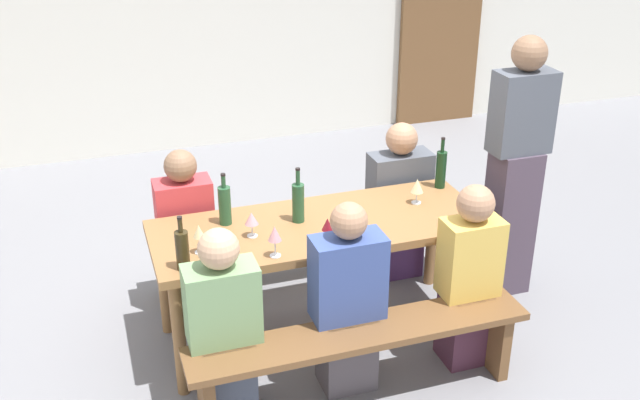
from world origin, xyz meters
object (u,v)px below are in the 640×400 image
object	(u,v)px
wine_bottle_1	(182,249)
wine_glass_3	(417,186)
standing_host	(515,173)
wine_glass_4	(252,219)
bench_near	(360,346)
seated_guest_near_2	(468,279)
tasting_table	(320,236)
bench_far	(289,233)
wine_glass_1	(327,226)
seated_guest_near_0	(224,328)
wine_glass_0	(275,235)
wooden_door	(441,25)
seated_guest_near_1	(347,303)
seated_guest_far_1	(398,205)
seated_guest_far_0	(186,236)
wine_bottle_2	(298,202)
wine_bottle_3	(441,169)
wine_bottle_0	(225,205)
wine_glass_2	(199,233)

from	to	relation	value
wine_bottle_1	wine_glass_3	world-z (taller)	wine_bottle_1
standing_host	wine_glass_4	bearing A→B (deg)	4.24
bench_near	seated_guest_near_2	world-z (taller)	seated_guest_near_2
tasting_table	bench_far	world-z (taller)	tasting_table
wine_glass_1	wine_bottle_1	bearing A→B (deg)	-177.01
wine_glass_3	seated_guest_near_0	world-z (taller)	seated_guest_near_0
bench_far	wine_glass_0	world-z (taller)	wine_glass_0
wine_glass_0	wine_glass_1	xyz separation A→B (m)	(0.32, 0.07, -0.03)
wooden_door	wine_glass_3	world-z (taller)	wooden_door
seated_guest_near_1	seated_guest_far_1	size ratio (longest dim) A/B	1.01
wine_glass_0	wooden_door	bearing A→B (deg)	52.48
wine_bottle_1	wine_glass_3	size ratio (longest dim) A/B	1.89
wooden_door	seated_guest_near_1	xyz separation A→B (m)	(-2.48, -3.88, -0.52)
wine_glass_4	seated_guest_far_0	world-z (taller)	seated_guest_far_0
wine_bottle_2	wine_bottle_3	bearing A→B (deg)	9.86
wine_bottle_0	wine_glass_3	size ratio (longest dim) A/B	1.97
wine_glass_2	seated_guest_far_0	size ratio (longest dim) A/B	0.15
wooden_door	tasting_table	xyz separation A→B (m)	(-2.46, -3.36, -0.39)
wine_bottle_2	bench_near	bearing A→B (deg)	-81.54
wine_bottle_3	seated_guest_far_0	distance (m)	1.66
wine_glass_1	seated_guest_near_1	distance (m)	0.44
wine_bottle_1	seated_guest_far_0	world-z (taller)	seated_guest_far_0
seated_guest_near_2	seated_guest_near_0	bearing A→B (deg)	90.00
wine_glass_2	wine_glass_4	size ratio (longest dim) A/B	1.13
bench_near	standing_host	size ratio (longest dim) A/B	1.07
wine_bottle_2	wine_glass_2	size ratio (longest dim) A/B	2.00
bench_near	wine_glass_3	distance (m)	1.11
wine_bottle_0	wine_glass_1	size ratio (longest dim) A/B	2.18
wine_glass_3	standing_host	distance (m)	0.70
wine_glass_1	wine_glass_2	size ratio (longest dim) A/B	0.86
seated_guest_near_2	wine_bottle_1	bearing A→B (deg)	80.68
wine_glass_2	seated_guest_near_2	xyz separation A→B (m)	(1.42, -0.39, -0.33)
wine_bottle_1	seated_guest_near_0	bearing A→B (deg)	-60.43
wine_glass_4	seated_guest_near_2	size ratio (longest dim) A/B	0.13
wine_bottle_2	wine_glass_2	distance (m)	0.64
wine_glass_1	seated_guest_near_0	distance (m)	0.79
wine_bottle_1	wine_bottle_3	distance (m)	1.79
bench_near	seated_guest_near_1	world-z (taller)	seated_guest_near_1
tasting_table	wine_glass_4	world-z (taller)	wine_glass_4
seated_guest_near_1	seated_guest_near_2	world-z (taller)	seated_guest_near_1
wine_bottle_0	seated_guest_near_0	bearing A→B (deg)	-103.85
wine_bottle_0	seated_guest_far_0	distance (m)	0.52
wine_glass_1	standing_host	bearing A→B (deg)	13.19
wine_glass_0	wine_glass_3	bearing A→B (deg)	20.03
tasting_table	seated_guest_near_2	xyz separation A→B (m)	(0.70, -0.52, -0.13)
tasting_table	seated_guest_near_2	bearing A→B (deg)	-36.30
wine_bottle_2	wine_glass_4	bearing A→B (deg)	-161.59
wine_glass_2	wine_glass_4	world-z (taller)	wine_glass_2
wine_bottle_3	wine_glass_2	world-z (taller)	wine_bottle_3
wine_glass_4	bench_far	bearing A→B (deg)	59.50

